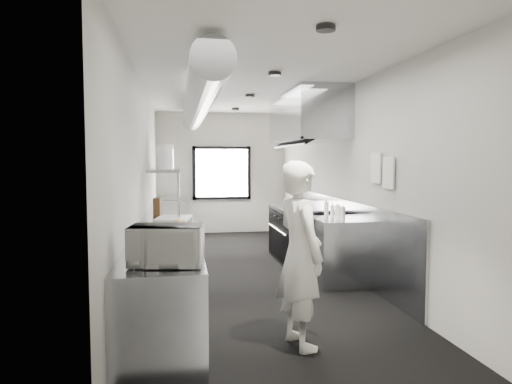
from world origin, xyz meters
name	(u,v)px	position (x,y,z in m)	size (l,w,h in m)	color
floor	(247,274)	(0.00, 0.00, 0.00)	(3.00, 8.00, 0.01)	black
ceiling	(247,84)	(0.00, 0.00, 2.80)	(3.00, 8.00, 0.01)	silver
wall_back	(222,173)	(0.00, 4.00, 1.40)	(3.00, 0.02, 2.80)	#B1B0A8
wall_front	(344,209)	(0.00, -4.00, 1.40)	(3.00, 0.02, 2.80)	#B1B0A8
wall_left	(143,181)	(-1.50, 0.00, 1.40)	(0.02, 8.00, 2.80)	#B1B0A8
wall_right	(344,180)	(1.50, 0.00, 1.40)	(0.02, 8.00, 2.80)	#B1B0A8
wall_cladding	(336,232)	(1.48, 0.30, 0.55)	(0.03, 5.50, 1.10)	#949AA1
hvac_duct	(197,104)	(-0.70, 0.40, 2.55)	(0.40, 0.40, 6.40)	gray
service_window	(222,173)	(0.00, 3.96, 1.40)	(1.36, 0.05, 1.25)	white
exhaust_hood	(306,118)	(1.10, 0.70, 2.39)	(0.81, 2.20, 0.88)	#949AA1
prep_counter	(168,254)	(-1.15, -0.50, 0.45)	(0.70, 6.00, 0.90)	#949AA1
pass_shelf	(166,170)	(-1.19, 1.00, 1.54)	(0.45, 3.00, 0.68)	#949AA1
range	(302,234)	(1.04, 0.70, 0.47)	(0.88, 1.60, 0.94)	black
bottle_station	(337,251)	(1.15, -0.70, 0.45)	(0.65, 0.80, 0.90)	#949AA1
far_work_table	(172,219)	(-1.15, 3.20, 0.45)	(0.70, 1.20, 0.90)	#949AA1
notice_sheet_a	(376,168)	(1.47, -1.20, 1.60)	(0.02, 0.28, 0.38)	white
notice_sheet_b	(388,173)	(1.47, -1.55, 1.55)	(0.02, 0.28, 0.38)	white
line_cook	(300,254)	(0.08, -2.68, 0.85)	(0.62, 0.41, 1.69)	silver
microwave	(167,245)	(-1.09, -3.13, 1.05)	(0.51, 0.38, 0.30)	white
deli_tub_a	(150,245)	(-1.25, -2.56, 0.95)	(0.14, 0.14, 0.10)	#ADB6A8
deli_tub_b	(149,238)	(-1.28, -2.18, 0.95)	(0.13, 0.13, 0.10)	#ADB6A8
newspaper	(182,237)	(-0.97, -1.89, 0.90)	(0.31, 0.39, 0.01)	beige
small_plate	(179,228)	(-1.00, -1.25, 0.91)	(0.16, 0.16, 0.01)	white
pastry	(179,223)	(-1.00, -1.25, 0.96)	(0.10, 0.10, 0.10)	tan
cutting_board	(173,218)	(-1.07, -0.33, 0.91)	(0.43, 0.57, 0.02)	silver
knife_block	(158,206)	(-1.30, 0.23, 1.02)	(0.10, 0.22, 0.24)	brown
plate_stack_a	(166,160)	(-1.18, 0.24, 1.70)	(0.22, 0.22, 0.26)	white
plate_stack_b	(164,158)	(-1.22, 0.80, 1.74)	(0.26, 0.26, 0.33)	white
plate_stack_c	(167,159)	(-1.18, 1.21, 1.72)	(0.22, 0.22, 0.31)	white
plate_stack_d	(166,156)	(-1.21, 1.62, 1.78)	(0.27, 0.27, 0.41)	white
squeeze_bottle_a	(343,214)	(1.13, -0.96, 0.99)	(0.06, 0.06, 0.19)	silver
squeeze_bottle_b	(339,213)	(1.11, -0.87, 0.99)	(0.06, 0.06, 0.18)	silver
squeeze_bottle_c	(337,212)	(1.13, -0.73, 0.99)	(0.06, 0.06, 0.18)	silver
squeeze_bottle_d	(332,211)	(1.12, -0.57, 0.98)	(0.06, 0.06, 0.17)	silver
squeeze_bottle_e	(326,209)	(1.10, -0.36, 1.00)	(0.07, 0.07, 0.20)	silver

